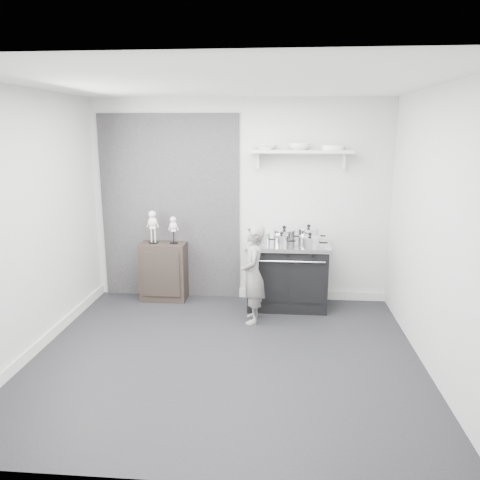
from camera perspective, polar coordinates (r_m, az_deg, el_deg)
name	(u,v)px	position (r m, az deg, el deg)	size (l,w,h in m)	color
ground	(225,356)	(5.00, -1.85, -13.94)	(4.00, 4.00, 0.00)	black
room_shell	(216,197)	(4.65, -2.88, 5.28)	(4.02, 3.62, 2.71)	silver
wall_shelf	(301,152)	(6.10, 7.47, 10.56)	(1.30, 0.26, 0.24)	silver
stove	(287,275)	(6.17, 5.75, -4.26)	(1.07, 0.67, 0.86)	black
side_cabinet	(164,271)	(6.50, -9.24, -3.80)	(0.61, 0.36, 0.80)	black
child	(253,274)	(5.62, 1.60, -4.19)	(0.44, 0.29, 1.20)	gray
pot_front_left	(261,239)	(5.95, 2.61, 0.18)	(0.31, 0.23, 0.20)	silver
pot_back_left	(284,235)	(6.13, 5.39, 0.56)	(0.38, 0.29, 0.21)	silver
pot_back_right	(308,235)	(6.13, 8.33, 0.61)	(0.36, 0.27, 0.24)	silver
pot_front_right	(310,242)	(5.86, 8.50, -0.21)	(0.35, 0.27, 0.19)	silver
pot_front_center	(281,240)	(5.91, 5.05, -0.02)	(0.27, 0.19, 0.17)	silver
skeleton_full	(153,224)	(6.37, -10.59, 1.87)	(0.14, 0.09, 0.51)	silver
skeleton_torso	(173,228)	(6.32, -8.12, 1.45)	(0.12, 0.08, 0.42)	silver
bowl_large	(265,147)	(6.09, 3.13, 11.26)	(0.28, 0.28, 0.07)	white
bowl_small	(299,146)	(6.09, 7.25, 11.24)	(0.26, 0.26, 0.08)	white
plate_stack	(333,147)	(6.13, 11.26, 11.00)	(0.27, 0.27, 0.06)	white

